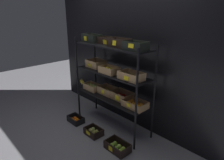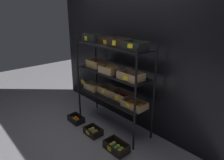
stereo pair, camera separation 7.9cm
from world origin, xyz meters
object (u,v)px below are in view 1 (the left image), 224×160
at_px(crate_ground_tangerine, 76,120).
at_px(display_rack, 112,72).
at_px(crate_ground_apple_green, 118,147).
at_px(crate_ground_pear, 94,132).

bearing_deg(crate_ground_tangerine, display_rack, 37.40).
relative_size(crate_ground_tangerine, crate_ground_apple_green, 0.84).
height_order(display_rack, crate_ground_apple_green, display_rack).
height_order(crate_ground_tangerine, crate_ground_pear, crate_ground_pear).
height_order(crate_ground_pear, crate_ground_apple_green, crate_ground_apple_green).
distance_m(display_rack, crate_ground_tangerine, 1.19).
height_order(display_rack, crate_ground_pear, display_rack).
bearing_deg(crate_ground_tangerine, crate_ground_pear, -0.78).
relative_size(crate_ground_tangerine, crate_ground_pear, 1.06).
distance_m(display_rack, crate_ground_apple_green, 1.19).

